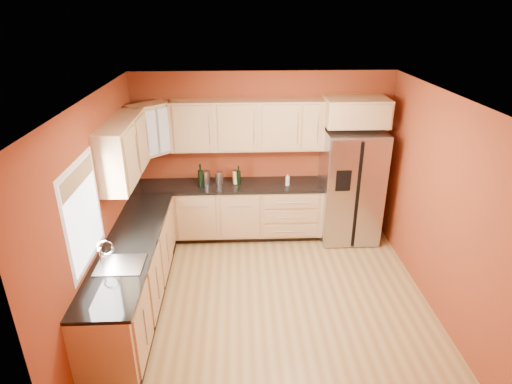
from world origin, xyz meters
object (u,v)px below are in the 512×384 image
wine_bottle_a (201,176)px  knife_block (236,178)px  soap_dispenser (288,180)px  canister_left (206,178)px  refrigerator (350,186)px

wine_bottle_a → knife_block: wine_bottle_a is taller
knife_block → soap_dispenser: size_ratio=1.12×
wine_bottle_a → knife_block: 0.56m
canister_left → knife_block: canister_left is taller
refrigerator → wine_bottle_a: (-2.32, -0.00, 0.21)m
canister_left → soap_dispenser: 1.27m
canister_left → soap_dispenser: size_ratio=1.23×
canister_left → knife_block: 0.48m
wine_bottle_a → knife_block: size_ratio=1.85×
refrigerator → canister_left: 2.27m
soap_dispenser → wine_bottle_a: bearing=179.9°
refrigerator → knife_block: bearing=176.7°
wine_bottle_a → knife_block: bearing=11.0°
canister_left → knife_block: (0.48, 0.00, -0.01)m
refrigerator → wine_bottle_a: refrigerator is taller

